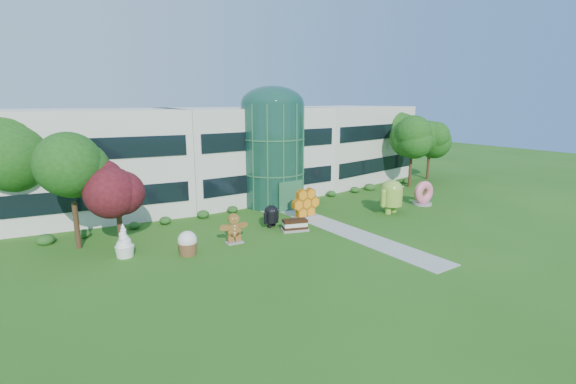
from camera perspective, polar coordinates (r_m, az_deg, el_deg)
ground at (r=32.44m, az=9.48°, el=-5.88°), size 140.00×140.00×0.00m
building at (r=45.79m, az=-6.13°, el=5.54°), size 46.00×15.00×9.30m
atrium at (r=40.62m, az=-2.08°, el=5.08°), size 6.00×6.00×9.80m
walkway at (r=33.82m, az=7.13°, el=-5.00°), size 2.40×20.00×0.04m
tree_red at (r=30.97m, az=-22.22°, el=-1.76°), size 4.00×4.00×6.00m
trees_backdrop at (r=41.55m, az=-2.82°, el=4.27°), size 52.00×8.00×8.40m
android_green at (r=39.00m, az=13.99°, el=-0.22°), size 3.49×2.62×3.60m
android_black at (r=33.84m, az=-2.29°, el=-3.07°), size 2.15×1.76×2.11m
donut at (r=43.03m, az=17.96°, el=-0.09°), size 2.40×1.28×2.42m
gingerbread at (r=30.30m, az=-7.41°, el=-4.92°), size 2.47×1.11×2.22m
ice_cream_sandwich at (r=32.97m, az=0.95°, el=-4.55°), size 2.32×1.66×0.93m
honeycomb at (r=36.43m, az=2.43°, el=-1.72°), size 3.07×1.20×2.38m
froyo at (r=29.50m, az=-21.52°, el=-6.18°), size 1.67×1.67×2.24m
cupcake at (r=28.71m, az=-13.58°, el=-6.78°), size 1.46×1.46×1.65m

